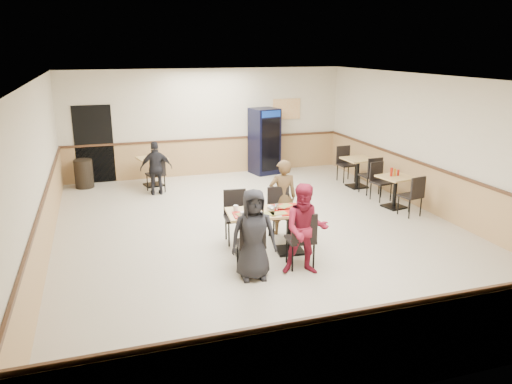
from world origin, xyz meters
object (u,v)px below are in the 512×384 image
object	(u,v)px
back_table	(153,167)
trash_bin	(84,174)
diner_woman_right	(306,229)
side_table_near	(395,187)
pepsi_cooler	(264,141)
diner_woman_left	(254,235)
side_table_far	(358,168)
main_table	(270,225)
diner_man_opposite	(283,197)
lone_diner	(156,168)

from	to	relation	value
back_table	trash_bin	size ratio (longest dim) A/B	1.13
diner_woman_right	side_table_near	xyz separation A→B (m)	(3.33, 2.58, -0.26)
pepsi_cooler	trash_bin	world-z (taller)	pepsi_cooler
diner_woman_right	trash_bin	world-z (taller)	diner_woman_right
side_table_near	back_table	bearing A→B (deg)	144.56
diner_woman_left	pepsi_cooler	distance (m)	6.92
side_table_far	pepsi_cooler	bearing A→B (deg)	130.27
main_table	diner_man_opposite	world-z (taller)	diner_man_opposite
side_table_far	diner_man_opposite	bearing A→B (deg)	-139.85
trash_bin	back_table	bearing A→B (deg)	-11.31
main_table	back_table	bearing A→B (deg)	111.19
back_table	main_table	bearing A→B (deg)	-74.47
diner_woman_left	side_table_far	world-z (taller)	diner_woman_left
main_table	side_table_near	size ratio (longest dim) A/B	1.93
trash_bin	pepsi_cooler	bearing A→B (deg)	0.49
side_table_near	side_table_far	size ratio (longest dim) A/B	1.05
diner_man_opposite	diner_woman_left	bearing A→B (deg)	64.92
main_table	lone_diner	bearing A→B (deg)	114.04
diner_woman_left	main_table	bearing A→B (deg)	63.45
diner_woman_right	back_table	distance (m)	6.43
diner_man_opposite	trash_bin	world-z (taller)	diner_man_opposite
diner_woman_right	side_table_far	size ratio (longest dim) A/B	1.95
side_table_near	back_table	xyz separation A→B (m)	(-5.07, 3.61, 0.01)
diner_woman_left	back_table	size ratio (longest dim) A/B	1.75
diner_woman_left	diner_man_opposite	size ratio (longest dim) A/B	0.98
diner_man_opposite	pepsi_cooler	bearing A→B (deg)	-96.00
side_table_near	side_table_far	world-z (taller)	side_table_far
side_table_far	trash_bin	size ratio (longest dim) A/B	1.03
lone_diner	back_table	bearing A→B (deg)	-88.26
trash_bin	diner_woman_left	bearing A→B (deg)	-67.74
diner_woman_left	diner_man_opposite	bearing A→B (deg)	63.45
diner_man_opposite	side_table_far	size ratio (longest dim) A/B	1.94
main_table	side_table_near	distance (m)	3.97
trash_bin	lone_diner	bearing A→B (deg)	-34.66
main_table	pepsi_cooler	world-z (taller)	pepsi_cooler
side_table_near	diner_woman_right	bearing A→B (deg)	-142.29
lone_diner	diner_woman_left	bearing A→B (deg)	101.38
side_table_near	pepsi_cooler	xyz separation A→B (m)	(-1.81, 4.00, 0.45)
diner_woman_left	trash_bin	world-z (taller)	diner_woman_left
diner_woman_right	lone_diner	bearing A→B (deg)	124.73
side_table_far	trash_bin	bearing A→B (deg)	162.67
back_table	pepsi_cooler	bearing A→B (deg)	6.88
diner_woman_left	side_table_far	bearing A→B (deg)	52.63
main_table	trash_bin	size ratio (longest dim) A/B	2.08
main_table	pepsi_cooler	bearing A→B (deg)	77.94
diner_man_opposite	back_table	size ratio (longest dim) A/B	1.78
main_table	pepsi_cooler	distance (m)	5.93
pepsi_cooler	diner_woman_left	bearing A→B (deg)	-122.45
diner_man_opposite	trash_bin	distance (m)	6.07
diner_woman_left	pepsi_cooler	size ratio (longest dim) A/B	0.78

